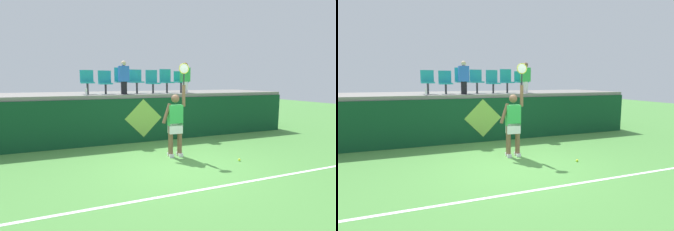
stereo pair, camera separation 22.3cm
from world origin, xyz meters
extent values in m
plane|color=#519342|center=(0.00, 0.00, 0.00)|extent=(40.00, 40.00, 0.00)
cube|color=#0F4223|center=(0.00, 2.81, 0.74)|extent=(11.63, 0.20, 1.47)
cube|color=gray|center=(0.00, 4.29, 1.53)|extent=(11.63, 3.07, 0.12)
cube|color=white|center=(0.00, -1.47, 0.00)|extent=(10.47, 0.08, 0.01)
cube|color=white|center=(0.13, 0.80, 0.04)|extent=(0.14, 0.27, 0.08)
cube|color=white|center=(0.39, 0.77, 0.04)|extent=(0.14, 0.27, 0.08)
cylinder|color=brown|center=(0.13, 0.80, 0.43)|extent=(0.13, 0.13, 0.86)
cylinder|color=brown|center=(0.39, 0.77, 0.43)|extent=(0.13, 0.13, 0.86)
cube|color=white|center=(0.26, 0.79, 0.78)|extent=(0.38, 0.25, 0.28)
cube|color=green|center=(0.26, 0.79, 1.13)|extent=(0.40, 0.25, 0.55)
sphere|color=brown|center=(0.26, 0.79, 1.58)|extent=(0.22, 0.22, 0.22)
cylinder|color=brown|center=(0.02, 0.80, 1.19)|extent=(0.26, 0.11, 0.55)
cylinder|color=brown|center=(0.50, 0.77, 1.65)|extent=(0.09, 0.09, 0.58)
cylinder|color=black|center=(0.50, 0.77, 2.09)|extent=(0.03, 0.03, 0.30)
torus|color=gold|center=(0.50, 0.77, 2.37)|extent=(0.28, 0.04, 0.28)
ellipsoid|color=silver|center=(0.50, 0.77, 2.37)|extent=(0.24, 0.04, 0.24)
sphere|color=#D1E533|center=(1.60, -0.25, 0.03)|extent=(0.07, 0.07, 0.07)
cylinder|color=white|center=(-1.82, 2.93, 1.70)|extent=(0.06, 0.06, 0.22)
cylinder|color=#38383D|center=(-1.72, 3.57, 1.77)|extent=(0.07, 0.07, 0.37)
cube|color=teal|center=(-1.72, 3.57, 1.98)|extent=(0.44, 0.42, 0.05)
cube|color=teal|center=(-1.72, 3.76, 2.21)|extent=(0.44, 0.04, 0.40)
cylinder|color=#38383D|center=(-1.12, 3.57, 1.76)|extent=(0.07, 0.07, 0.33)
cube|color=teal|center=(-1.12, 3.57, 1.95)|extent=(0.44, 0.42, 0.05)
cube|color=teal|center=(-1.12, 3.76, 2.18)|extent=(0.44, 0.04, 0.42)
cylinder|color=#38383D|center=(-0.56, 3.57, 1.79)|extent=(0.07, 0.07, 0.39)
cube|color=teal|center=(-0.56, 3.57, 2.01)|extent=(0.44, 0.42, 0.05)
cube|color=teal|center=(-0.56, 3.76, 2.27)|extent=(0.44, 0.04, 0.47)
cylinder|color=#38383D|center=(-0.02, 3.57, 1.78)|extent=(0.07, 0.07, 0.38)
cube|color=teal|center=(-0.02, 3.57, 2.00)|extent=(0.44, 0.42, 0.05)
cube|color=teal|center=(-0.02, 3.76, 2.23)|extent=(0.44, 0.04, 0.42)
cylinder|color=#38383D|center=(0.59, 3.57, 1.76)|extent=(0.07, 0.07, 0.33)
cube|color=teal|center=(0.59, 3.57, 1.95)|extent=(0.44, 0.42, 0.05)
cube|color=teal|center=(0.59, 3.76, 2.21)|extent=(0.44, 0.04, 0.46)
cylinder|color=#38383D|center=(1.14, 3.57, 1.77)|extent=(0.07, 0.07, 0.37)
cube|color=teal|center=(1.14, 3.57, 1.98)|extent=(0.44, 0.42, 0.05)
cube|color=teal|center=(1.14, 3.76, 2.24)|extent=(0.44, 0.04, 0.47)
cylinder|color=#38383D|center=(1.72, 3.57, 1.78)|extent=(0.07, 0.07, 0.38)
cube|color=teal|center=(1.72, 3.57, 2.00)|extent=(0.44, 0.42, 0.05)
cube|color=teal|center=(1.72, 3.76, 2.21)|extent=(0.44, 0.04, 0.38)
cylinder|color=white|center=(1.72, 3.22, 1.80)|extent=(0.20, 0.20, 0.42)
cube|color=green|center=(1.72, 3.22, 2.27)|extent=(0.34, 0.20, 0.51)
sphere|color=brown|center=(1.72, 3.22, 2.61)|extent=(0.19, 0.19, 0.19)
cylinder|color=black|center=(-0.56, 3.25, 1.80)|extent=(0.20, 0.20, 0.43)
cube|color=blue|center=(-0.56, 3.25, 2.28)|extent=(0.34, 0.20, 0.52)
sphere|color=beige|center=(-0.56, 3.25, 2.62)|extent=(0.17, 0.17, 0.17)
cube|color=#0F4223|center=(-0.05, 2.70, 0.00)|extent=(0.90, 0.01, 0.00)
plane|color=#8CC64C|center=(-0.05, 2.70, 0.81)|extent=(1.27, 0.00, 1.27)
camera|label=1|loc=(-2.57, -5.64, 2.05)|focal=28.26mm
camera|label=2|loc=(-2.36, -5.72, 2.05)|focal=28.26mm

